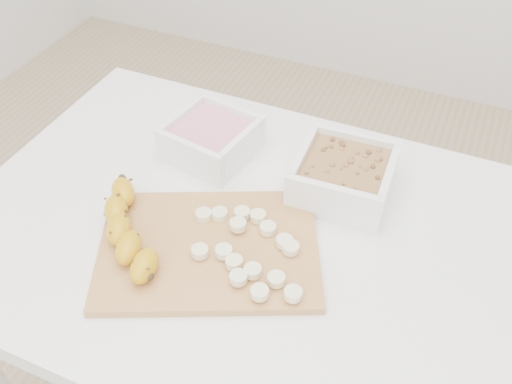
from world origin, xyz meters
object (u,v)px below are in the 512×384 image
at_px(cutting_board, 209,248).
at_px(banana, 129,230).
at_px(table, 249,265).
at_px(bowl_yogurt, 211,138).
at_px(bowl_granola, 344,175).

height_order(cutting_board, banana, banana).
relative_size(table, banana, 4.38).
relative_size(table, bowl_yogurt, 5.71).
xyz_separation_m(bowl_yogurt, cutting_board, (0.11, -0.23, -0.03)).
height_order(table, bowl_granola, bowl_granola).
relative_size(bowl_granola, cutting_board, 0.49).
bearing_deg(banana, table, 1.77).
bearing_deg(table, bowl_yogurt, 133.45).
bearing_deg(bowl_granola, cutting_board, -124.87).
height_order(bowl_yogurt, banana, bowl_yogurt).
bearing_deg(bowl_granola, table, -127.67).
xyz_separation_m(bowl_yogurt, banana, (-0.01, -0.27, -0.00)).
bearing_deg(bowl_yogurt, bowl_granola, -1.36).
bearing_deg(bowl_granola, bowl_yogurt, 178.64).
relative_size(table, bowl_granola, 5.72).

